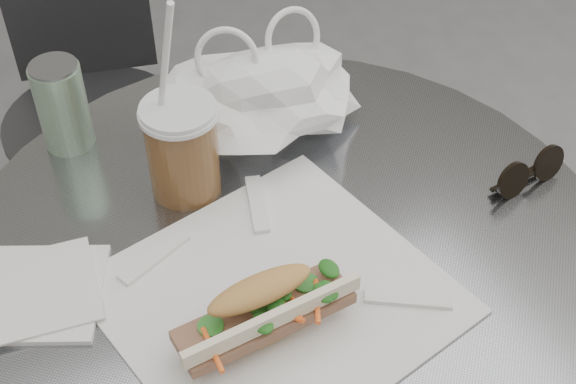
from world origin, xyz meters
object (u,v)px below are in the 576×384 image
banh_mi (263,311)px  iced_coffee (182,147)px  sunglasses (529,173)px  chair_far (103,155)px  cafe_table (286,383)px  drink_can (62,105)px

banh_mi → iced_coffee: iced_coffee is taller
banh_mi → sunglasses: banh_mi is taller
iced_coffee → banh_mi: bearing=-94.8°
chair_far → iced_coffee: 0.79m
cafe_table → sunglasses: 0.43m
cafe_table → sunglasses: (0.31, -0.05, 0.29)m
cafe_table → drink_can: size_ratio=6.35×
chair_far → banh_mi: 0.97m
cafe_table → chair_far: 0.78m
cafe_table → chair_far: bearing=91.3°
banh_mi → chair_far: bearing=85.2°
chair_far → drink_can: bearing=90.2°
iced_coffee → sunglasses: 0.42m
cafe_table → banh_mi: bearing=-129.8°
banh_mi → iced_coffee: bearing=84.3°
sunglasses → iced_coffee: bearing=148.7°
banh_mi → drink_can: drink_can is taller
banh_mi → iced_coffee: size_ratio=0.86×
sunglasses → drink_can: bearing=140.1°
banh_mi → iced_coffee: (0.02, 0.24, 0.03)m
iced_coffee → sunglasses: size_ratio=2.51×
cafe_table → sunglasses: bearing=-9.1°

